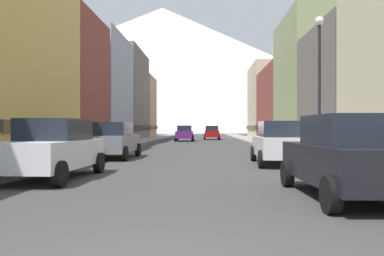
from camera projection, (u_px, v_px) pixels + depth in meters
The scene contains 20 objects.
sidewalk_left at pixel (134, 143), 39.23m from camera, with size 2.50×100.00×0.15m, color gray.
sidewalk_right at pixel (262, 143), 38.83m from camera, with size 2.50×100.00×0.15m, color gray.
storefront_left_2 at pixel (47, 84), 30.80m from camera, with size 8.03×8.15×10.07m.
storefront_left_3 at pixel (91, 91), 40.83m from camera, with size 6.95×11.08×10.85m.
storefront_left_4 at pixel (107, 97), 52.98m from camera, with size 9.81×12.62×11.64m.
storefront_left_5 at pixel (122, 108), 64.30m from camera, with size 10.29×8.86×9.68m.
storefront_right_2 at pixel (371, 92), 25.05m from camera, with size 7.47×8.50×7.84m.
storefront_right_3 at pixel (326, 83), 34.59m from camera, with size 7.65×10.22×11.06m.
storefront_right_4 at pixel (302, 106), 46.29m from camera, with size 9.04×12.78×8.42m.
storefront_right_5 at pixel (278, 103), 58.67m from camera, with size 8.09×10.83×10.67m.
car_left_0 at pixel (53, 148), 11.91m from camera, with size 2.21×4.47×1.78m.
car_left_1 at pixel (113, 140), 19.80m from camera, with size 2.13×4.43×1.78m.
car_right_0 at pixel (349, 156), 8.58m from camera, with size 2.16×4.45×1.78m.
car_right_1 at pixel (280, 143), 16.45m from camera, with size 2.18×4.45×1.78m.
car_driving_0 at pixel (212, 133), 51.71m from camera, with size 2.06×4.40×1.78m.
car_driving_1 at pixel (185, 133), 45.76m from camera, with size 2.06×4.40×1.78m.
potted_plant_0 at pixel (343, 147), 18.30m from camera, with size 0.51×0.51×0.86m.
pedestrian_0 at pixel (286, 136), 27.20m from camera, with size 0.36×0.36×1.69m.
streetlamp_right at pixel (319, 67), 16.21m from camera, with size 0.36×0.36×5.86m.
mountain_backdrop at pixel (163, 69), 264.79m from camera, with size 317.22×317.22×80.79m, color silver.
Camera 1 is at (0.73, -4.03, 1.51)m, focal length 37.60 mm.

